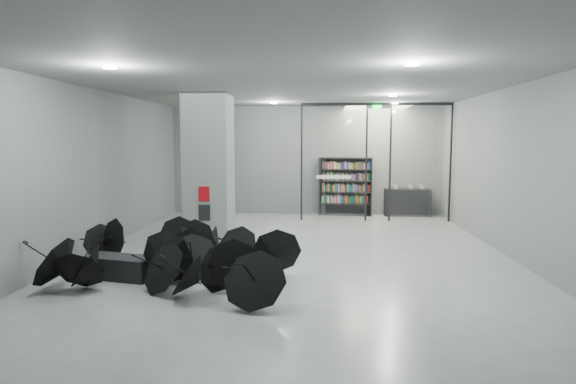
# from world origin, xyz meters

# --- Properties ---
(room) EXTENTS (14.00, 14.02, 4.01)m
(room) POSITION_xyz_m (0.00, 0.00, 2.84)
(room) COLOR gray
(room) RESTS_ON ground
(column) EXTENTS (1.20, 1.20, 4.00)m
(column) POSITION_xyz_m (-2.50, 2.00, 2.00)
(column) COLOR slate
(column) RESTS_ON ground
(fire_cabinet) EXTENTS (0.28, 0.04, 0.38)m
(fire_cabinet) POSITION_xyz_m (-2.50, 1.38, 1.35)
(fire_cabinet) COLOR #A50A07
(fire_cabinet) RESTS_ON column
(info_panel) EXTENTS (0.30, 0.03, 0.42)m
(info_panel) POSITION_xyz_m (-2.50, 1.38, 0.85)
(info_panel) COLOR black
(info_panel) RESTS_ON column
(exit_sign) EXTENTS (0.30, 0.06, 0.15)m
(exit_sign) POSITION_xyz_m (2.40, 5.30, 3.82)
(exit_sign) COLOR #0CE533
(exit_sign) RESTS_ON room
(glass_partition) EXTENTS (5.06, 0.08, 4.00)m
(glass_partition) POSITION_xyz_m (2.39, 5.50, 2.18)
(glass_partition) COLOR silver
(glass_partition) RESTS_ON ground
(bench) EXTENTS (1.47, 0.88, 0.44)m
(bench) POSITION_xyz_m (-3.45, -1.85, 0.22)
(bench) COLOR black
(bench) RESTS_ON ground
(bookshelf) EXTENTS (1.96, 0.63, 2.12)m
(bookshelf) POSITION_xyz_m (1.47, 6.75, 1.06)
(bookshelf) COLOR black
(bookshelf) RESTS_ON ground
(shop_counter) EXTENTS (1.67, 0.71, 0.99)m
(shop_counter) POSITION_xyz_m (3.73, 6.78, 0.49)
(shop_counter) COLOR black
(shop_counter) RESTS_ON ground
(umbrella_cluster) EXTENTS (5.30, 4.51, 1.31)m
(umbrella_cluster) POSITION_xyz_m (-2.30, -1.85, 0.31)
(umbrella_cluster) COLOR black
(umbrella_cluster) RESTS_ON ground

